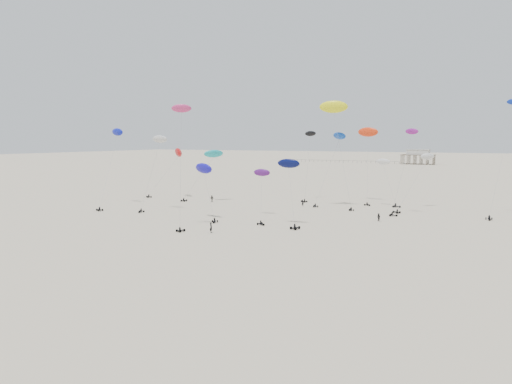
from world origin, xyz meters
The scene contains 23 objects.
ground_plane centered at (0.00, 200.00, 0.00)m, with size 900.00×900.00×0.00m, color beige.
pavilion_main centered at (-10.00, 350.00, 4.22)m, with size 21.00×13.00×9.80m.
pier_fence centered at (-62.00, 350.00, 0.77)m, with size 80.20×0.20×1.50m.
rig_0 centered at (-32.00, 100.23, 13.13)m, with size 4.18×7.69×17.66m.
rig_1 centered at (-12.92, 83.13, 16.52)m, with size 5.19×6.71×23.22m.
rig_2 centered at (-6.93, 133.96, 12.38)m, with size 3.46×9.19×18.96m.
rig_3 centered at (40.13, 124.01, 12.85)m, with size 5.94×11.66×25.78m.
rig_4 centered at (-15.09, 94.57, 9.32)m, with size 8.53×6.81×12.16m.
rig_5 centered at (4.06, 94.57, 9.08)m, with size 6.58×6.48×13.10m.
rig_6 centered at (8.02, 138.49, 16.99)m, with size 6.55×11.54×20.48m.
rig_7 centered at (14.91, 131.18, 7.45)m, with size 6.88×3.56×11.94m.
rig_8 centered at (2.99, 126.15, 14.54)m, with size 7.85×8.53×18.60m.
rig_9 centered at (22.54, 129.34, 8.91)m, with size 7.50×15.36×17.55m.
rig_11 centered at (21.12, 118.21, 11.46)m, with size 5.26×6.05×19.08m.
rig_13 centered at (-43.60, 124.23, 11.59)m, with size 10.92×8.76×15.07m.
rig_15 centered at (3.54, 123.31, 23.00)m, with size 10.31×6.78×25.99m.
rig_16 centered at (-29.87, 120.52, 11.13)m, with size 10.21×8.14×14.66m.
rig_17 centered at (-47.20, 103.08, 14.51)m, with size 8.28×14.51×21.60m.
rig_18 centered at (-5.43, 101.73, 7.06)m, with size 8.68×13.86×15.58m.
spectator_0 centered at (-5.84, 81.73, 0.00)m, with size 0.81×0.55×2.22m, color black.
spectator_1 centered at (18.14, 107.50, 0.00)m, with size 0.93×0.54×1.91m, color black.
spectator_2 centered at (-28.44, 119.09, 0.00)m, with size 1.28×0.69×2.16m, color black.
spectator_3 centered at (-3.89, 122.03, 0.00)m, with size 0.72×0.49×1.98m, color black.
Camera 1 is at (40.18, 6.78, 16.67)m, focal length 35.00 mm.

